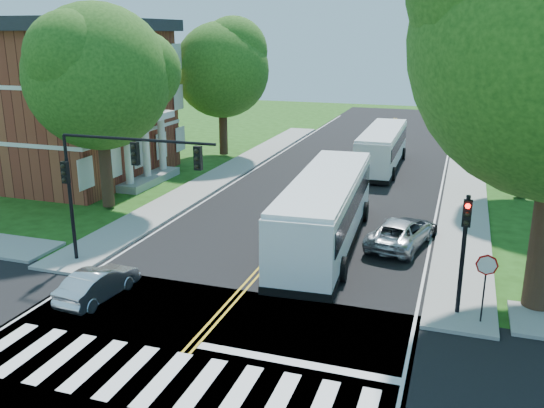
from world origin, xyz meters
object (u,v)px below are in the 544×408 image
at_px(signal_nw, 113,171).
at_px(hatchback, 98,283).
at_px(bus_lead, 326,210).
at_px(suv, 400,233).
at_px(bus_follow, 382,148).
at_px(signal_ne, 464,240).
at_px(dark_sedan, 410,230).

xyz_separation_m(signal_nw, hatchback, (0.85, -2.84, -3.76)).
distance_m(bus_lead, suv, 3.77).
bearing_deg(hatchback, bus_follow, -100.94).
distance_m(signal_ne, bus_lead, 8.48).
height_order(bus_follow, hatchback, bus_follow).
relative_size(signal_ne, hatchback, 1.19).
bearing_deg(signal_ne, signal_nw, -179.95).
bearing_deg(suv, signal_nw, 41.49).
relative_size(bus_follow, hatchback, 3.14).
bearing_deg(dark_sedan, hatchback, 60.67).
height_order(suv, dark_sedan, suv).
height_order(signal_ne, suv, signal_ne).
bearing_deg(suv, bus_follow, -67.88).
height_order(signal_ne, hatchback, signal_ne).
distance_m(bus_follow, suv, 16.87).
relative_size(signal_ne, bus_follow, 0.38).
bearing_deg(signal_ne, hatchback, -167.80).
height_order(signal_nw, signal_ne, signal_nw).
distance_m(bus_lead, bus_follow, 17.54).
distance_m(signal_ne, bus_follow, 23.95).
bearing_deg(bus_lead, signal_nw, 32.39).
bearing_deg(suv, bus_lead, 27.19).
relative_size(signal_ne, dark_sedan, 1.08).
distance_m(signal_nw, bus_follow, 24.65).
xyz_separation_m(bus_lead, suv, (3.45, 1.00, -1.12)).
height_order(bus_lead, hatchback, bus_lead).
relative_size(signal_nw, bus_lead, 0.54).
bearing_deg(bus_follow, signal_ne, 103.94).
height_order(signal_nw, bus_follow, signal_nw).
xyz_separation_m(bus_follow, hatchback, (-7.16, -25.99, -0.97)).
bearing_deg(suv, dark_sedan, -104.74).
distance_m(suv, dark_sedan, 0.91).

